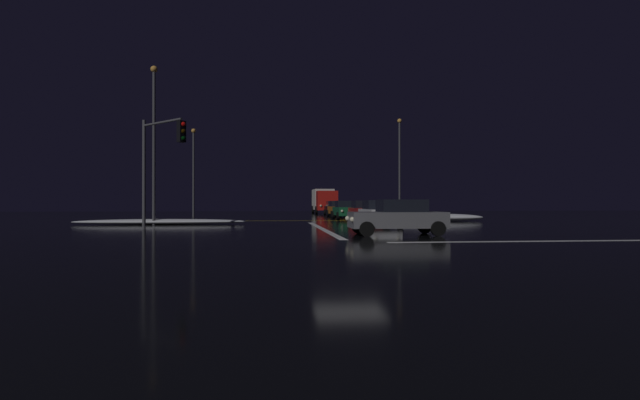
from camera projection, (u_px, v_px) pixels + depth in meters
The scene contains 17 objects.
ground at pixel (350, 244), 17.21m from camera, with size 120.00×120.00×0.10m, color black.
stop_line_north at pixel (322, 229), 26.28m from camera, with size 0.35×15.69×0.01m.
centre_line_ns at pixel (306, 221), 37.82m from camera, with size 22.00×0.15×0.01m.
crosswalk_bar_east at pixel (591, 241), 18.16m from camera, with size 15.69×0.40×0.01m.
snow_bank_left_curb at pixel (161, 222), 31.39m from camera, with size 11.16×1.50×0.35m.
snow_bank_right_curb at pixel (438, 218), 36.66m from camera, with size 7.04×1.50×0.56m.
sedan_white at pixel (379, 213), 29.60m from camera, with size 2.02×4.33×1.57m.
sedan_red at pixel (364, 211), 35.81m from camera, with size 2.02×4.33×1.57m.
sedan_green at pixel (346, 210), 41.32m from camera, with size 2.02×4.33×1.57m.
sedan_orange at pixel (339, 209), 47.06m from camera, with size 2.02×4.33×1.57m.
sedan_black at pixel (335, 208), 52.78m from camera, with size 2.02×4.33×1.57m.
box_truck at pixel (324, 200), 60.63m from camera, with size 2.68×8.28×3.08m.
sedan_gray_crossing at pixel (398, 217), 21.41m from camera, with size 4.33×2.02×1.57m.
traffic_signal_nw at pixel (160, 153), 24.78m from camera, with size 2.69×2.69×5.84m.
streetlamp_left_far at pixel (194, 166), 46.73m from camera, with size 0.44×0.44×8.58m.
streetlamp_left_near at pixel (154, 134), 30.82m from camera, with size 0.44×0.44×10.18m.
streetlamp_right_far at pixel (400, 161), 48.84m from camera, with size 0.44×0.44×9.91m.
Camera 1 is at (-2.82, -17.02, 1.46)m, focal length 27.11 mm.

